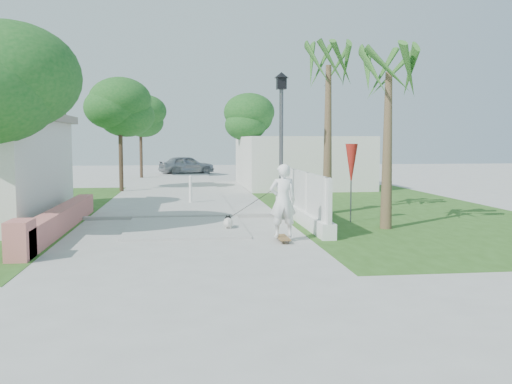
{
  "coord_description": "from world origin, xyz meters",
  "views": [
    {
      "loc": [
        -0.01,
        -11.57,
        2.38
      ],
      "look_at": [
        1.77,
        2.59,
        1.1
      ],
      "focal_mm": 40.0,
      "sensor_mm": 36.0,
      "label": 1
    }
  ],
  "objects": [
    {
      "name": "palm_near",
      "position": [
        5.4,
        3.2,
        3.95
      ],
      "size": [
        1.8,
        1.8,
        4.7
      ],
      "color": "brown",
      "rests_on": "ground"
    },
    {
      "name": "tree_path_far",
      "position": [
        -2.78,
        25.98,
        3.82
      ],
      "size": [
        3.2,
        3.2,
        5.17
      ],
      "color": "#4C3826",
      "rests_on": "ground"
    },
    {
      "name": "curb",
      "position": [
        0.0,
        6.0,
        0.05
      ],
      "size": [
        6.5,
        0.25,
        0.1
      ],
      "primitive_type": "cube",
      "color": "#999993",
      "rests_on": "ground"
    },
    {
      "name": "ground",
      "position": [
        0.0,
        0.0,
        0.0
      ],
      "size": [
        90.0,
        90.0,
        0.0
      ],
      "primitive_type": "plane",
      "color": "#B7B7B2",
      "rests_on": "ground"
    },
    {
      "name": "tree_path_left",
      "position": [
        -2.98,
        15.98,
        3.82
      ],
      "size": [
        3.4,
        3.4,
        5.23
      ],
      "color": "#4C3826",
      "rests_on": "ground"
    },
    {
      "name": "patio_umbrella",
      "position": [
        4.8,
        4.5,
        1.69
      ],
      "size": [
        0.36,
        0.36,
        2.3
      ],
      "color": "#59595E",
      "rests_on": "ground"
    },
    {
      "name": "skateboarder",
      "position": [
        1.73,
        2.45,
        0.79
      ],
      "size": [
        1.47,
        2.52,
        1.84
      ],
      "rotation": [
        0.0,
        0.0,
        3.14
      ],
      "color": "olive",
      "rests_on": "ground"
    },
    {
      "name": "tree_left_mid",
      "position": [
        -5.48,
        8.48,
        3.5
      ],
      "size": [
        3.2,
        3.2,
        4.85
      ],
      "color": "#4C3826",
      "rests_on": "ground"
    },
    {
      "name": "grass_right",
      "position": [
        7.0,
        8.0,
        0.01
      ],
      "size": [
        8.0,
        20.0,
        0.01
      ],
      "primitive_type": "cube",
      "color": "#2E551B",
      "rests_on": "ground"
    },
    {
      "name": "pink_wall",
      "position": [
        -3.3,
        3.55,
        0.31
      ],
      "size": [
        0.45,
        8.2,
        0.8
      ],
      "color": "#C66F65",
      "rests_on": "ground"
    },
    {
      "name": "tree_path_right",
      "position": [
        3.22,
        19.98,
        3.49
      ],
      "size": [
        3.0,
        3.0,
        4.79
      ],
      "color": "#4C3826",
      "rests_on": "ground"
    },
    {
      "name": "bollard",
      "position": [
        0.2,
        10.0,
        0.58
      ],
      "size": [
        0.14,
        0.14,
        1.09
      ],
      "color": "white",
      "rests_on": "ground"
    },
    {
      "name": "lattice_fence",
      "position": [
        3.4,
        5.0,
        0.54
      ],
      "size": [
        0.35,
        7.0,
        1.5
      ],
      "color": "white",
      "rests_on": "ground"
    },
    {
      "name": "palm_far",
      "position": [
        4.6,
        6.5,
        4.48
      ],
      "size": [
        1.8,
        1.8,
        5.3
      ],
      "color": "brown",
      "rests_on": "ground"
    },
    {
      "name": "street_lamp",
      "position": [
        2.9,
        5.5,
        2.43
      ],
      "size": [
        0.44,
        0.44,
        4.44
      ],
      "color": "#59595E",
      "rests_on": "ground"
    },
    {
      "name": "building_right",
      "position": [
        6.0,
        18.0,
        1.3
      ],
      "size": [
        6.0,
        8.0,
        2.6
      ],
      "primitive_type": "cube",
      "color": "silver",
      "rests_on": "ground"
    },
    {
      "name": "path_strip",
      "position": [
        0.0,
        20.0,
        0.03
      ],
      "size": [
        3.2,
        36.0,
        0.06
      ],
      "primitive_type": "cube",
      "color": "#B7B7B2",
      "rests_on": "ground"
    },
    {
      "name": "parked_car",
      "position": [
        0.14,
        29.55,
        0.67
      ],
      "size": [
        4.21,
        2.69,
        1.34
      ],
      "primitive_type": "imported",
      "rotation": [
        0.0,
        0.0,
        1.88
      ],
      "color": "#9C9DA3",
      "rests_on": "ground"
    },
    {
      "name": "dog",
      "position": [
        1.13,
        3.52,
        0.21
      ],
      "size": [
        0.28,
        0.57,
        0.39
      ],
      "rotation": [
        0.0,
        0.0,
        -0.06
      ],
      "color": "silver",
      "rests_on": "ground"
    }
  ]
}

